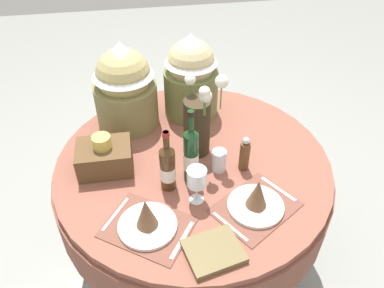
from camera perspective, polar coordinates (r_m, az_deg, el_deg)
name	(u,v)px	position (r m, az deg, el deg)	size (l,w,h in m)	color
ground	(193,252)	(2.46, 0.13, -15.53)	(8.00, 8.00, 0.00)	gray
dining_table	(193,183)	(1.99, 0.15, -5.70)	(1.35, 1.35, 0.75)	brown
place_setting_left	(147,220)	(1.59, -6.60, -11.00)	(0.43, 0.41, 0.16)	brown
place_setting_right	(256,200)	(1.67, 9.41, -8.12)	(0.43, 0.40, 0.16)	brown
flower_vase	(198,123)	(1.83, 0.86, 3.14)	(0.18, 0.23, 0.46)	#332819
wine_bottle_left	(168,167)	(1.68, -3.59, -3.38)	(0.07, 0.07, 0.31)	#422814
wine_bottle_centre	(191,155)	(1.70, -0.15, -1.57)	(0.07, 0.07, 0.38)	#143819
wine_glass_left	(197,178)	(1.61, 0.70, -5.02)	(0.08, 0.08, 0.18)	silver
tumbler_near_right	(219,160)	(1.81, 3.98, -2.42)	(0.07, 0.07, 0.11)	silver
pepper_mill	(245,155)	(1.81, 7.71, -1.55)	(0.05, 0.05, 0.18)	brown
book_on_table	(214,251)	(1.53, 3.17, -15.39)	(0.21, 0.18, 0.03)	brown
gift_tub_back_left	(124,83)	(2.02, -9.89, 8.84)	(0.33, 0.33, 0.47)	olive
gift_tub_back_centre	(191,73)	(2.07, -0.15, 10.39)	(0.29, 0.29, 0.47)	olive
woven_basket_side_left	(105,157)	(1.85, -12.69, -1.81)	(0.25, 0.19, 0.19)	brown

